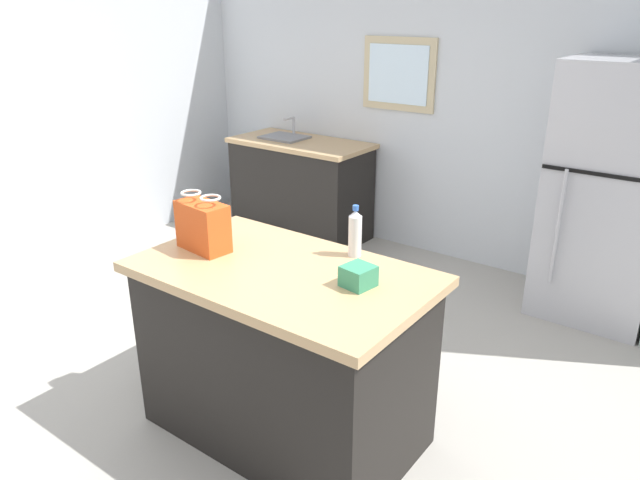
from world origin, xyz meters
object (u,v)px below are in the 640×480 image
at_px(kitchen_island, 284,353).
at_px(small_box, 358,276).
at_px(refrigerator, 608,195).
at_px(shopping_bag, 203,226).
at_px(bottle, 355,233).

relative_size(kitchen_island, small_box, 10.86).
relative_size(refrigerator, small_box, 13.64).
xyz_separation_m(refrigerator, shopping_bag, (-1.39, -2.34, 0.17)).
bearing_deg(kitchen_island, shopping_bag, -174.63).
relative_size(refrigerator, shopping_bag, 6.06).
distance_m(kitchen_island, small_box, 0.63).
distance_m(refrigerator, shopping_bag, 2.73).
distance_m(kitchen_island, refrigerator, 2.51).
relative_size(shopping_bag, bottle, 1.12).
height_order(small_box, bottle, bottle).
bearing_deg(refrigerator, kitchen_island, -112.03).
xyz_separation_m(small_box, bottle, (-0.20, 0.27, 0.07)).
bearing_deg(kitchen_island, refrigerator, 67.97).
bearing_deg(refrigerator, small_box, -103.73).
relative_size(kitchen_island, shopping_bag, 4.82).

